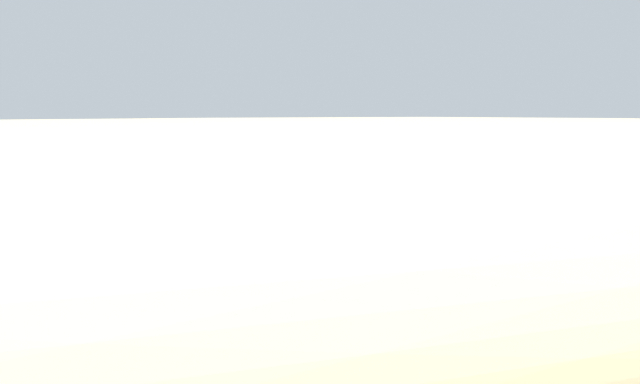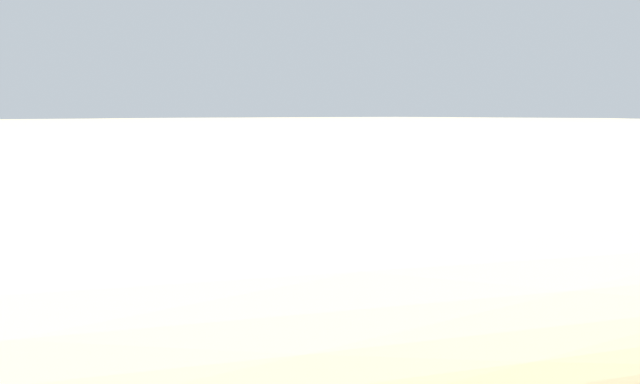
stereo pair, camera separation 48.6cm
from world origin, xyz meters
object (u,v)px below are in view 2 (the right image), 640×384
at_px(beach_umbrella_2, 159,147).
at_px(lounge_chair_1, 560,215).
at_px(beach_umbrella_6, 608,143).
at_px(beach_ball, 224,255).
at_px(beach_umbrella_5, 530,136).
at_px(beach_umbrella_3, 302,155).
at_px(cooler_box, 118,283).
at_px(lounge_chair_3, 599,206).
at_px(lounge_chair_2, 154,239).
at_px(beach_umbrella_4, 417,152).

height_order(beach_umbrella_2, lounge_chair_1, beach_umbrella_2).
xyz_separation_m(beach_umbrella_6, beach_ball, (-12.39, -1.68, -2.18)).
bearing_deg(beach_umbrella_5, beach_umbrella_6, 8.10).
height_order(beach_umbrella_3, beach_ball, beach_umbrella_3).
distance_m(beach_umbrella_5, cooler_box, 11.74).
relative_size(lounge_chair_3, cooler_box, 2.99).
xyz_separation_m(beach_umbrella_3, lounge_chair_1, (7.19, -0.92, -1.74)).
bearing_deg(beach_umbrella_5, lounge_chair_3, 1.36).
distance_m(lounge_chair_1, cooler_box, 11.68).
bearing_deg(beach_umbrella_6, beach_ball, -172.29).
bearing_deg(lounge_chair_3, cooler_box, 74.41).
height_order(lounge_chair_1, lounge_chair_2, lounge_chair_2).
bearing_deg(lounge_chair_3, beach_ball, 69.31).
bearing_deg(beach_umbrella_6, beach_umbrella_3, -177.34).
distance_m(beach_umbrella_4, beach_umbrella_6, 6.77).
relative_size(lounge_chair_1, lounge_chair_2, 0.89).
xyz_separation_m(beach_umbrella_5, lounge_chair_2, (-10.42, -0.64, -2.10)).
height_order(beach_umbrella_6, lounge_chair_1, beach_umbrella_6).
xyz_separation_m(beach_umbrella_4, lounge_chair_1, (3.75, -1.40, -1.73)).
bearing_deg(lounge_chair_1, beach_umbrella_4, 74.10).
xyz_separation_m(beach_umbrella_3, beach_umbrella_5, (6.81, -0.01, 0.39)).
height_order(lounge_chair_1, beach_ball, lounge_chair_1).
relative_size(beach_umbrella_6, cooler_box, 5.04).
bearing_deg(beach_ball, lounge_chair_1, 1.74).
bearing_deg(lounge_chair_2, lounge_chair_3, -109.11).
relative_size(lounge_chair_2, cooler_box, 2.97).
bearing_deg(beach_umbrella_4, beach_umbrella_3, -172.05).
xyz_separation_m(beach_umbrella_4, beach_ball, (-5.62, -1.68, -2.03)).
bearing_deg(lounge_chair_1, beach_umbrella_2, 87.63).
bearing_deg(beach_umbrella_3, lounge_chair_2, -169.80).
relative_size(beach_umbrella_6, lounge_chair_3, 1.69).
relative_size(beach_umbrella_2, beach_umbrella_5, 0.95).
relative_size(beach_umbrella_5, lounge_chair_2, 1.88).
distance_m(beach_umbrella_3, lounge_chair_1, 7.45).
relative_size(beach_umbrella_4, lounge_chair_1, 1.80).
xyz_separation_m(beach_umbrella_6, lounge_chair_3, (-0.62, -0.42, -1.90)).
height_order(beach_umbrella_5, lounge_chair_2, beach_umbrella_5).
bearing_deg(beach_umbrella_5, beach_umbrella_4, 171.75).
height_order(beach_umbrella_2, lounge_chair_3, beach_umbrella_2).
xyz_separation_m(beach_umbrella_2, beach_umbrella_4, (6.80, 0.12, -0.26)).
bearing_deg(beach_umbrella_2, beach_umbrella_6, 0.48).
bearing_deg(beach_umbrella_3, cooler_box, -148.16).
distance_m(beach_umbrella_4, beach_ball, 6.21).
distance_m(beach_umbrella_2, lounge_chair_3, 13.10).
bearing_deg(lounge_chair_1, lounge_chair_3, -63.31).
xyz_separation_m(beach_umbrella_2, beach_umbrella_5, (10.17, -0.37, 0.15)).
height_order(beach_umbrella_4, cooler_box, beach_umbrella_4).
bearing_deg(beach_umbrella_4, lounge_chair_2, -170.90).
bearing_deg(beach_ball, beach_umbrella_2, 126.96).
height_order(beach_umbrella_3, lounge_chair_1, beach_umbrella_3).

